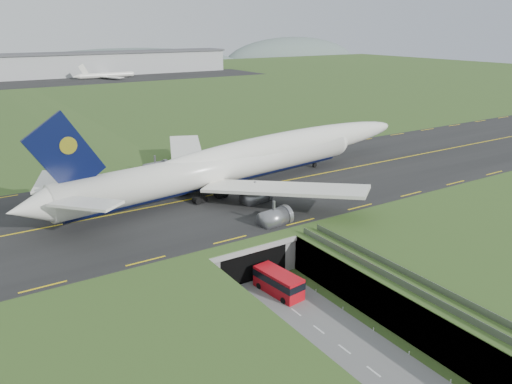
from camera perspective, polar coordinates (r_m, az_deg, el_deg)
ground at (r=74.38m, az=3.18°, el=-12.66°), size 900.00×900.00×0.00m
airfield_deck at (r=72.87m, az=3.22°, el=-10.64°), size 800.00×800.00×6.00m
trench_road at (r=69.35m, az=6.92°, el=-15.22°), size 12.00×75.00×0.20m
taxiway at (r=97.89m, az=-8.06°, el=-0.98°), size 800.00×44.00×0.18m
tunnel_portal at (r=85.34m, az=-3.35°, el=-5.82°), size 17.00×22.30×6.00m
guideway at (r=67.07m, az=21.10°, el=-12.48°), size 3.00×53.00×7.05m
jumbo_jet at (r=105.25m, az=-0.91°, el=3.69°), size 96.95×61.51×20.53m
shuttle_tram at (r=75.99m, az=2.58°, el=-10.30°), size 4.14×8.70×3.40m
cargo_terminal at (r=353.65m, az=-27.08°, el=12.59°), size 320.00×67.00×15.60m
distant_hills at (r=493.90m, az=-21.00°, el=12.40°), size 700.00×91.00×60.00m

